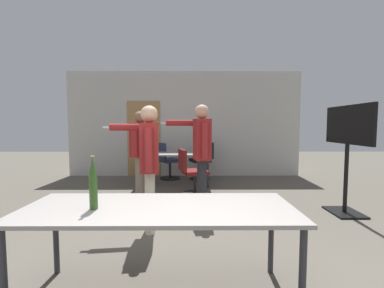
% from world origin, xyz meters
% --- Properties ---
extents(back_wall, '(6.31, 0.12, 2.84)m').
position_xyz_m(back_wall, '(-0.03, 5.54, 1.41)').
color(back_wall, beige).
rests_on(back_wall, ground_plane).
extents(conference_table_near, '(2.13, 0.79, 0.75)m').
position_xyz_m(conference_table_near, '(-0.08, 0.49, 0.68)').
color(conference_table_near, gray).
rests_on(conference_table_near, ground_plane).
extents(conference_table_far, '(1.67, 0.73, 0.75)m').
position_xyz_m(conference_table_far, '(-0.22, 4.40, 0.67)').
color(conference_table_far, gray).
rests_on(conference_table_far, ground_plane).
extents(tv_screen, '(0.44, 1.18, 1.70)m').
position_xyz_m(tv_screen, '(2.61, 2.45, 1.09)').
color(tv_screen, black).
rests_on(tv_screen, ground_plane).
extents(person_left_plaid, '(0.74, 0.77, 1.65)m').
position_xyz_m(person_left_plaid, '(-0.79, 3.35, 0.99)').
color(person_left_plaid, slate).
rests_on(person_left_plaid, ground_plane).
extents(person_right_polo, '(0.84, 0.62, 1.72)m').
position_xyz_m(person_right_polo, '(0.34, 2.64, 1.04)').
color(person_right_polo, '#28282D').
rests_on(person_right_polo, ground_plane).
extents(person_far_watching, '(0.79, 0.59, 1.64)m').
position_xyz_m(person_far_watching, '(-0.37, 1.79, 0.99)').
color(person_far_watching, beige).
rests_on(person_far_watching, ground_plane).
extents(office_chair_side_rolled, '(0.68, 0.67, 0.95)m').
position_xyz_m(office_chair_side_rolled, '(-0.43, 5.07, 0.45)').
color(office_chair_side_rolled, black).
rests_on(office_chair_side_rolled, ground_plane).
extents(office_chair_near_pushed, '(0.63, 0.58, 0.92)m').
position_xyz_m(office_chair_near_pushed, '(0.19, 3.56, 0.43)').
color(office_chair_near_pushed, black).
rests_on(office_chair_near_pushed, ground_plane).
extents(office_chair_mid_tucked, '(0.64, 0.60, 0.95)m').
position_xyz_m(office_chair_mid_tucked, '(0.49, 5.08, 0.45)').
color(office_chair_mid_tucked, black).
rests_on(office_chair_mid_tucked, ground_plane).
extents(beer_bottle, '(0.06, 0.06, 0.41)m').
position_xyz_m(beer_bottle, '(-0.57, 0.44, 0.94)').
color(beer_bottle, '#2D511E').
rests_on(beer_bottle, conference_table_near).
extents(drink_cup, '(0.08, 0.08, 0.09)m').
position_xyz_m(drink_cup, '(-0.71, 4.53, 0.79)').
color(drink_cup, '#2866A3').
rests_on(drink_cup, conference_table_far).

